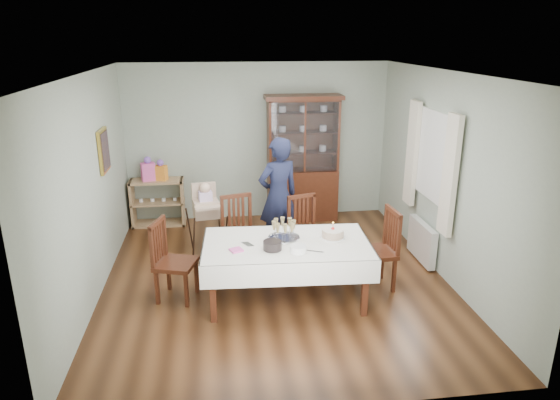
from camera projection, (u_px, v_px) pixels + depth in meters
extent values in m
plane|color=#593319|center=(276.00, 279.00, 6.72)|extent=(5.00, 5.00, 0.00)
plane|color=#9EAA99|center=(258.00, 142.00, 8.64)|extent=(4.50, 0.00, 4.50)
plane|color=#9EAA99|center=(90.00, 190.00, 6.02)|extent=(0.00, 5.00, 5.00)
plane|color=#9EAA99|center=(445.00, 176.00, 6.57)|extent=(0.00, 5.00, 5.00)
plane|color=white|center=(275.00, 73.00, 5.87)|extent=(5.00, 5.00, 0.00)
cube|color=#481F12|center=(287.00, 246.00, 5.98)|extent=(1.95, 1.15, 0.06)
cube|color=white|center=(287.00, 243.00, 5.97)|extent=(2.06, 1.26, 0.01)
cube|color=#481F12|center=(302.00, 194.00, 8.80)|extent=(1.20, 0.45, 0.90)
cube|color=white|center=(305.00, 137.00, 8.28)|extent=(1.12, 0.01, 1.16)
cube|color=#481F12|center=(304.00, 97.00, 8.26)|extent=(1.30, 0.48, 0.07)
cube|color=tan|center=(160.00, 223.00, 8.64)|extent=(0.90, 0.38, 0.04)
cube|color=tan|center=(158.00, 202.00, 8.52)|extent=(0.90, 0.38, 0.03)
cube|color=tan|center=(156.00, 181.00, 8.40)|extent=(0.90, 0.38, 0.04)
cube|color=tan|center=(133.00, 203.00, 8.47)|extent=(0.04, 0.38, 0.80)
cube|color=tan|center=(183.00, 201.00, 8.57)|extent=(0.04, 0.38, 0.80)
cube|color=gold|center=(104.00, 151.00, 6.68)|extent=(0.04, 0.48, 0.58)
cube|color=white|center=(434.00, 156.00, 6.78)|extent=(0.04, 1.02, 1.22)
cube|color=silver|center=(450.00, 176.00, 6.23)|extent=(0.07, 0.30, 1.55)
cube|color=silver|center=(412.00, 154.00, 7.39)|extent=(0.07, 0.30, 1.55)
cube|color=white|center=(422.00, 241.00, 7.17)|extent=(0.10, 0.80, 0.55)
cube|color=#481F12|center=(241.00, 238.00, 6.84)|extent=(0.57, 0.57, 0.05)
cube|color=#481F12|center=(236.00, 213.00, 6.94)|extent=(0.44, 0.15, 0.55)
cube|color=#481F12|center=(307.00, 236.00, 6.96)|extent=(0.55, 0.55, 0.05)
cube|color=#481F12|center=(301.00, 213.00, 7.05)|extent=(0.42, 0.15, 0.53)
cube|color=#481F12|center=(176.00, 264.00, 6.09)|extent=(0.57, 0.57, 0.05)
cube|color=#481F12|center=(158.00, 242.00, 6.03)|extent=(0.17, 0.43, 0.54)
cube|color=#481F12|center=(375.00, 253.00, 6.37)|extent=(0.51, 0.51, 0.05)
cube|color=#481F12|center=(392.00, 230.00, 6.32)|extent=(0.08, 0.45, 0.56)
imported|color=black|center=(278.00, 196.00, 7.30)|extent=(0.75, 0.63, 1.75)
cube|color=tan|center=(206.00, 209.00, 7.33)|extent=(0.41, 0.37, 0.25)
cube|color=tan|center=(205.00, 195.00, 7.27)|extent=(0.36, 0.12, 0.29)
cube|color=tan|center=(206.00, 203.00, 7.31)|extent=(0.40, 0.23, 0.03)
cube|color=silver|center=(205.00, 198.00, 7.28)|extent=(0.21, 0.18, 0.19)
sphere|color=beige|center=(205.00, 188.00, 7.24)|extent=(0.16, 0.16, 0.16)
cylinder|color=silver|center=(284.00, 238.00, 6.08)|extent=(0.39, 0.39, 0.01)
torus|color=silver|center=(284.00, 238.00, 6.07)|extent=(0.39, 0.39, 0.02)
cylinder|color=white|center=(333.00, 237.00, 6.10)|extent=(0.31, 0.31, 0.02)
cylinder|color=brown|center=(333.00, 233.00, 6.09)|extent=(0.27, 0.27, 0.10)
cylinder|color=silver|center=(333.00, 229.00, 6.07)|extent=(0.27, 0.27, 0.01)
cylinder|color=#F24C4C|center=(333.00, 226.00, 6.05)|extent=(0.01, 0.01, 0.07)
sphere|color=yellow|center=(333.00, 223.00, 6.04)|extent=(0.02, 0.02, 0.02)
cylinder|color=black|center=(273.00, 245.00, 5.76)|extent=(0.29, 0.29, 0.10)
cylinder|color=white|center=(298.00, 249.00, 5.69)|extent=(0.21, 0.21, 0.08)
cube|color=#E956AA|center=(236.00, 250.00, 5.74)|extent=(0.18, 0.18, 0.02)
cube|color=silver|center=(312.00, 251.00, 5.72)|extent=(0.25, 0.13, 0.01)
cube|color=#E956AA|center=(148.00, 172.00, 8.32)|extent=(0.25, 0.20, 0.30)
sphere|color=#E533B2|center=(147.00, 160.00, 8.25)|extent=(0.12, 0.12, 0.12)
cube|color=orange|center=(161.00, 173.00, 8.35)|extent=(0.23, 0.19, 0.25)
sphere|color=#E533B2|center=(160.00, 163.00, 8.29)|extent=(0.11, 0.11, 0.11)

